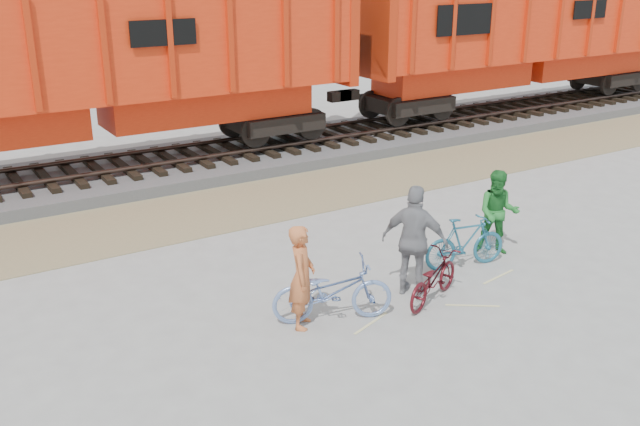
# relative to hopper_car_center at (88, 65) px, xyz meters

# --- Properties ---
(ground) EXTENTS (120.00, 120.00, 0.00)m
(ground) POSITION_rel_hopper_car_center_xyz_m (2.55, -9.00, -3.01)
(ground) COLOR #9E9E99
(ground) RESTS_ON ground
(gravel_strip) EXTENTS (120.00, 3.00, 0.02)m
(gravel_strip) POSITION_rel_hopper_car_center_xyz_m (2.55, -3.50, -3.00)
(gravel_strip) COLOR #9E8A62
(gravel_strip) RESTS_ON ground
(ballast_bed) EXTENTS (120.00, 4.00, 0.30)m
(ballast_bed) POSITION_rel_hopper_car_center_xyz_m (2.55, 0.00, -2.86)
(ballast_bed) COLOR slate
(ballast_bed) RESTS_ON ground
(track) EXTENTS (120.00, 2.60, 0.24)m
(track) POSITION_rel_hopper_car_center_xyz_m (2.55, 0.00, -2.53)
(track) COLOR black
(track) RESTS_ON ballast_bed
(hopper_car_center) EXTENTS (14.00, 3.13, 4.65)m
(hopper_car_center) POSITION_rel_hopper_car_center_xyz_m (0.00, 0.00, 0.00)
(hopper_car_center) COLOR black
(hopper_car_center) RESTS_ON track
(hopper_car_right) EXTENTS (14.00, 3.13, 4.65)m
(hopper_car_right) POSITION_rel_hopper_car_center_xyz_m (15.00, 0.00, 0.00)
(hopper_car_right) COLOR black
(hopper_car_right) RESTS_ON track
(bicycle_blue) EXTENTS (2.05, 1.34, 1.02)m
(bicycle_blue) POSITION_rel_hopper_car_center_xyz_m (1.09, -9.37, -2.50)
(bicycle_blue) COLOR #6E8AC4
(bicycle_blue) RESTS_ON ground
(bicycle_teal) EXTENTS (1.71, 0.79, 0.99)m
(bicycle_teal) POSITION_rel_hopper_car_center_xyz_m (4.32, -8.92, -2.51)
(bicycle_teal) COLOR #22617B
(bicycle_teal) RESTS_ON ground
(bicycle_maroon) EXTENTS (1.68, 1.14, 0.84)m
(bicycle_maroon) POSITION_rel_hopper_car_center_xyz_m (2.89, -9.70, -2.59)
(bicycle_maroon) COLOR #4A0E14
(bicycle_maroon) RESTS_ON ground
(person_solo) EXTENTS (0.69, 0.73, 1.68)m
(person_solo) POSITION_rel_hopper_car_center_xyz_m (0.59, -9.27, -2.16)
(person_solo) COLOR #C56636
(person_solo) RESTS_ON ground
(person_man) EXTENTS (1.03, 1.02, 1.67)m
(person_man) POSITION_rel_hopper_car_center_xyz_m (5.32, -8.72, -2.17)
(person_man) COLOR #21712B
(person_man) RESTS_ON ground
(person_woman) EXTENTS (1.06, 1.20, 1.95)m
(person_woman) POSITION_rel_hopper_car_center_xyz_m (2.79, -9.30, -2.03)
(person_woman) COLOR gray
(person_woman) RESTS_ON ground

